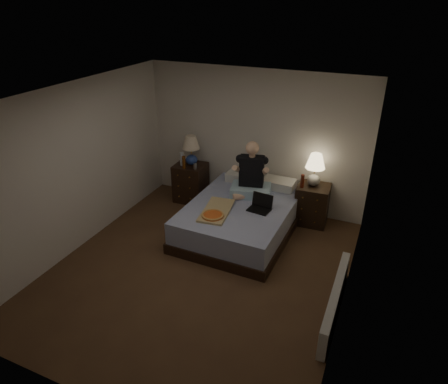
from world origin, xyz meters
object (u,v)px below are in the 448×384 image
at_px(nightstand_left, 191,182).
at_px(beer_bottle_left, 184,162).
at_px(radiator, 335,301).
at_px(beer_bottle_right, 302,181).
at_px(lamp_right, 315,170).
at_px(laptop, 259,204).
at_px(soda_can, 195,166).
at_px(lamp_left, 191,150).
at_px(pizza_box, 213,216).
at_px(water_bottle, 182,159).
at_px(bed, 241,218).
at_px(person, 251,169).
at_px(nightstand_right, 312,204).

xyz_separation_m(nightstand_left, beer_bottle_left, (-0.02, -0.19, 0.48)).
height_order(nightstand_left, radiator, nightstand_left).
bearing_deg(beer_bottle_right, radiator, -64.35).
bearing_deg(lamp_right, radiator, -69.61).
bearing_deg(laptop, soda_can, 162.66).
xyz_separation_m(lamp_left, lamp_right, (2.25, 0.08, -0.03)).
bearing_deg(pizza_box, lamp_left, 121.63).
bearing_deg(beer_bottle_left, water_bottle, 133.36).
bearing_deg(beer_bottle_right, lamp_right, 44.33).
xyz_separation_m(bed, radiator, (1.77, -1.30, -0.06)).
bearing_deg(beer_bottle_right, soda_can, -177.42).
relative_size(water_bottle, beer_bottle_left, 1.09).
relative_size(water_bottle, soda_can, 2.50).
height_order(person, radiator, person).
bearing_deg(pizza_box, soda_can, 120.81).
height_order(lamp_right, beer_bottle_right, lamp_right).
bearing_deg(nightstand_left, person, -16.44).
distance_m(water_bottle, radiator, 3.78).
xyz_separation_m(bed, person, (0.03, 0.37, 0.73)).
relative_size(lamp_left, beer_bottle_right, 2.43).
bearing_deg(radiator, nightstand_left, 146.82).
relative_size(bed, nightstand_right, 3.03).
bearing_deg(person, pizza_box, -118.29).
xyz_separation_m(soda_can, laptop, (1.46, -0.65, -0.13)).
xyz_separation_m(beer_bottle_left, beer_bottle_right, (2.14, 0.14, -0.03)).
xyz_separation_m(soda_can, beer_bottle_left, (-0.20, -0.05, 0.06)).
height_order(nightstand_right, beer_bottle_left, beer_bottle_left).
distance_m(lamp_right, beer_bottle_left, 2.32).
distance_m(beer_bottle_right, person, 0.86).
xyz_separation_m(person, radiator, (1.74, -1.67, -0.79)).
height_order(bed, person, person).
bearing_deg(person, soda_can, 157.06).
bearing_deg(radiator, pizza_box, 160.29).
distance_m(person, pizza_box, 1.08).
xyz_separation_m(nightstand_right, pizza_box, (-1.23, -1.37, 0.22)).
relative_size(beer_bottle_left, radiator, 0.14).
bearing_deg(person, beer_bottle_right, 6.08).
bearing_deg(lamp_left, laptop, -26.70).
bearing_deg(person, bed, -107.87).
height_order(water_bottle, beer_bottle_left, water_bottle).
height_order(water_bottle, person, person).
bearing_deg(nightstand_right, person, -160.16).
distance_m(lamp_left, water_bottle, 0.24).
relative_size(water_bottle, radiator, 0.16).
height_order(bed, radiator, bed).
height_order(beer_bottle_left, person, person).
height_order(bed, beer_bottle_right, beer_bottle_right).
bearing_deg(bed, pizza_box, -109.89).
relative_size(lamp_left, water_bottle, 2.24).
height_order(nightstand_left, beer_bottle_left, beer_bottle_left).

